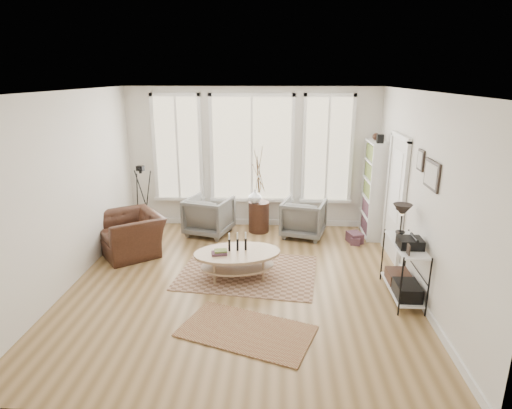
# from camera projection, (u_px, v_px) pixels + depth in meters

# --- Properties ---
(room) EXTENTS (5.50, 5.54, 2.90)m
(room) POSITION_uv_depth(u_px,v_px,m) (242.00, 194.00, 6.29)
(room) COLOR #9C7A4D
(room) RESTS_ON ground
(bay_window) EXTENTS (4.14, 0.12, 2.24)m
(bay_window) POSITION_uv_depth(u_px,v_px,m) (252.00, 151.00, 8.81)
(bay_window) COLOR #D8C484
(bay_window) RESTS_ON ground
(door) EXTENTS (0.09, 1.06, 2.22)m
(door) POSITION_uv_depth(u_px,v_px,m) (396.00, 196.00, 7.32)
(door) COLOR white
(door) RESTS_ON ground
(bookcase) EXTENTS (0.31, 0.85, 2.06)m
(bookcase) POSITION_uv_depth(u_px,v_px,m) (374.00, 189.00, 8.41)
(bookcase) COLOR white
(bookcase) RESTS_ON ground
(low_shelf) EXTENTS (0.38, 1.08, 1.30)m
(low_shelf) POSITION_uv_depth(u_px,v_px,m) (404.00, 264.00, 6.13)
(low_shelf) COLOR white
(low_shelf) RESTS_ON ground
(wall_art) EXTENTS (0.04, 0.88, 0.44)m
(wall_art) POSITION_uv_depth(u_px,v_px,m) (429.00, 171.00, 5.75)
(wall_art) COLOR black
(wall_art) RESTS_ON ground
(rug_main) EXTENTS (2.36, 1.88, 0.01)m
(rug_main) POSITION_uv_depth(u_px,v_px,m) (248.00, 272.00, 7.03)
(rug_main) COLOR brown
(rug_main) RESTS_ON ground
(rug_runner) EXTENTS (1.85, 1.41, 0.01)m
(rug_runner) POSITION_uv_depth(u_px,v_px,m) (246.00, 331.00, 5.40)
(rug_runner) COLOR brown
(rug_runner) RESTS_ON ground
(coffee_table) EXTENTS (1.52, 1.14, 0.63)m
(coffee_table) POSITION_uv_depth(u_px,v_px,m) (237.00, 257.00, 6.78)
(coffee_table) COLOR tan
(coffee_table) RESTS_ON ground
(armchair_left) EXTENTS (1.04, 1.06, 0.78)m
(armchair_left) POSITION_uv_depth(u_px,v_px,m) (209.00, 216.00, 8.63)
(armchair_left) COLOR slate
(armchair_left) RESTS_ON ground
(armchair_right) EXTENTS (0.99, 1.01, 0.75)m
(armchair_right) POSITION_uv_depth(u_px,v_px,m) (304.00, 218.00, 8.53)
(armchair_right) COLOR slate
(armchair_right) RESTS_ON ground
(side_table) EXTENTS (0.42, 0.42, 1.77)m
(side_table) POSITION_uv_depth(u_px,v_px,m) (259.00, 192.00, 8.64)
(side_table) COLOR #3C2116
(side_table) RESTS_ON ground
(vase) EXTENTS (0.34, 0.34, 0.28)m
(vase) POSITION_uv_depth(u_px,v_px,m) (255.00, 196.00, 8.61)
(vase) COLOR silver
(vase) RESTS_ON side_table
(accent_chair) EXTENTS (1.49, 1.47, 0.73)m
(accent_chair) POSITION_uv_depth(u_px,v_px,m) (131.00, 234.00, 7.70)
(accent_chair) COLOR #3C2116
(accent_chair) RESTS_ON ground
(tripod_camera) EXTENTS (0.49, 0.49, 1.40)m
(tripod_camera) POSITION_uv_depth(u_px,v_px,m) (143.00, 203.00, 8.60)
(tripod_camera) COLOR black
(tripod_camera) RESTS_ON ground
(book_stack_near) EXTENTS (0.33, 0.37, 0.20)m
(book_stack_near) POSITION_uv_depth(u_px,v_px,m) (355.00, 237.00, 8.27)
(book_stack_near) COLOR maroon
(book_stack_near) RESTS_ON ground
(book_stack_far) EXTENTS (0.22, 0.26, 0.15)m
(book_stack_far) POSITION_uv_depth(u_px,v_px,m) (355.00, 240.00, 8.19)
(book_stack_far) COLOR maroon
(book_stack_far) RESTS_ON ground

